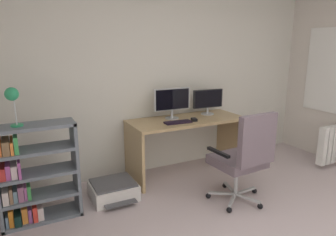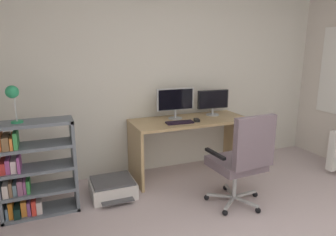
{
  "view_description": "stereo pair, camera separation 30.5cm",
  "coord_description": "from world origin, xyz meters",
  "px_view_note": "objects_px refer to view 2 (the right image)",
  "views": [
    {
      "loc": [
        -1.81,
        -1.13,
        1.71
      ],
      "look_at": [
        -0.24,
        1.92,
        0.88
      ],
      "focal_mm": 32.81,
      "sensor_mm": 36.0,
      "label": 1
    },
    {
      "loc": [
        -1.53,
        -1.26,
        1.71
      ],
      "look_at": [
        -0.24,
        1.92,
        0.88
      ],
      "focal_mm": 32.81,
      "sensor_mm": 36.0,
      "label": 2
    }
  ],
  "objects_px": {
    "monitor_main": "(175,101)",
    "bookshelf": "(31,172)",
    "desk_lamp": "(13,95)",
    "monitor_secondary": "(213,101)",
    "printer": "(113,188)",
    "desk": "(190,134)",
    "computer_mouse": "(197,120)",
    "office_chair": "(242,158)",
    "keyboard": "(180,122)"
  },
  "relations": [
    {
      "from": "monitor_main",
      "to": "keyboard",
      "type": "relative_size",
      "value": 1.48
    },
    {
      "from": "monitor_secondary",
      "to": "keyboard",
      "type": "bearing_deg",
      "value": -158.54
    },
    {
      "from": "office_chair",
      "to": "desk_lamp",
      "type": "relative_size",
      "value": 2.89
    },
    {
      "from": "keyboard",
      "to": "computer_mouse",
      "type": "distance_m",
      "value": 0.24
    },
    {
      "from": "monitor_secondary",
      "to": "office_chair",
      "type": "bearing_deg",
      "value": -104.14
    },
    {
      "from": "monitor_main",
      "to": "office_chair",
      "type": "height_order",
      "value": "monitor_main"
    },
    {
      "from": "keyboard",
      "to": "bookshelf",
      "type": "xyz_separation_m",
      "value": [
        -1.72,
        -0.17,
        -0.31
      ]
    },
    {
      "from": "monitor_secondary",
      "to": "printer",
      "type": "distance_m",
      "value": 1.75
    },
    {
      "from": "bookshelf",
      "to": "printer",
      "type": "relative_size",
      "value": 1.84
    },
    {
      "from": "monitor_main",
      "to": "bookshelf",
      "type": "xyz_separation_m",
      "value": [
        -1.76,
        -0.41,
        -0.54
      ]
    },
    {
      "from": "desk",
      "to": "desk_lamp",
      "type": "relative_size",
      "value": 4.24
    },
    {
      "from": "desk",
      "to": "desk_lamp",
      "type": "distance_m",
      "value": 2.14
    },
    {
      "from": "bookshelf",
      "to": "keyboard",
      "type": "bearing_deg",
      "value": 5.81
    },
    {
      "from": "desk",
      "to": "monitor_main",
      "type": "distance_m",
      "value": 0.48
    },
    {
      "from": "desk",
      "to": "office_chair",
      "type": "height_order",
      "value": "office_chair"
    },
    {
      "from": "monitor_main",
      "to": "office_chair",
      "type": "xyz_separation_m",
      "value": [
        0.28,
        -1.1,
        -0.43
      ]
    },
    {
      "from": "bookshelf",
      "to": "printer",
      "type": "distance_m",
      "value": 0.91
    },
    {
      "from": "monitor_main",
      "to": "bookshelf",
      "type": "relative_size",
      "value": 0.52
    },
    {
      "from": "monitor_main",
      "to": "desk_lamp",
      "type": "xyz_separation_m",
      "value": [
        -1.84,
        -0.41,
        0.25
      ]
    },
    {
      "from": "bookshelf",
      "to": "printer",
      "type": "height_order",
      "value": "bookshelf"
    },
    {
      "from": "office_chair",
      "to": "bookshelf",
      "type": "bearing_deg",
      "value": 161.26
    },
    {
      "from": "desk",
      "to": "bookshelf",
      "type": "xyz_separation_m",
      "value": [
        -1.92,
        -0.31,
        -0.1
      ]
    },
    {
      "from": "monitor_main",
      "to": "computer_mouse",
      "type": "distance_m",
      "value": 0.38
    },
    {
      "from": "bookshelf",
      "to": "printer",
      "type": "xyz_separation_m",
      "value": [
        0.83,
        0.08,
        -0.36
      ]
    },
    {
      "from": "monitor_secondary",
      "to": "bookshelf",
      "type": "distance_m",
      "value": 2.41
    },
    {
      "from": "computer_mouse",
      "to": "desk",
      "type": "bearing_deg",
      "value": 117.13
    },
    {
      "from": "desk_lamp",
      "to": "printer",
      "type": "bearing_deg",
      "value": 4.91
    },
    {
      "from": "bookshelf",
      "to": "desk_lamp",
      "type": "relative_size",
      "value": 2.72
    },
    {
      "from": "monitor_main",
      "to": "monitor_secondary",
      "type": "distance_m",
      "value": 0.56
    },
    {
      "from": "desk",
      "to": "monitor_secondary",
      "type": "distance_m",
      "value": 0.57
    },
    {
      "from": "office_chair",
      "to": "desk_lamp",
      "type": "xyz_separation_m",
      "value": [
        -2.12,
        0.69,
        0.68
      ]
    },
    {
      "from": "desk_lamp",
      "to": "monitor_secondary",
      "type": "bearing_deg",
      "value": 9.74
    },
    {
      "from": "monitor_main",
      "to": "monitor_secondary",
      "type": "relative_size",
      "value": 1.13
    },
    {
      "from": "desk_lamp",
      "to": "printer",
      "type": "height_order",
      "value": "desk_lamp"
    },
    {
      "from": "monitor_main",
      "to": "monitor_secondary",
      "type": "height_order",
      "value": "monitor_main"
    },
    {
      "from": "office_chair",
      "to": "printer",
      "type": "bearing_deg",
      "value": 147.48
    },
    {
      "from": "monitor_secondary",
      "to": "keyboard",
      "type": "height_order",
      "value": "monitor_secondary"
    },
    {
      "from": "monitor_secondary",
      "to": "desk_lamp",
      "type": "xyz_separation_m",
      "value": [
        -2.4,
        -0.41,
        0.29
      ]
    },
    {
      "from": "office_chair",
      "to": "desk_lamp",
      "type": "height_order",
      "value": "desk_lamp"
    },
    {
      "from": "monitor_main",
      "to": "computer_mouse",
      "type": "relative_size",
      "value": 5.03
    },
    {
      "from": "desk",
      "to": "computer_mouse",
      "type": "distance_m",
      "value": 0.25
    },
    {
      "from": "desk",
      "to": "bookshelf",
      "type": "height_order",
      "value": "bookshelf"
    },
    {
      "from": "desk",
      "to": "printer",
      "type": "bearing_deg",
      "value": -167.97
    },
    {
      "from": "monitor_secondary",
      "to": "printer",
      "type": "height_order",
      "value": "monitor_secondary"
    },
    {
      "from": "desk",
      "to": "computer_mouse",
      "type": "height_order",
      "value": "computer_mouse"
    },
    {
      "from": "monitor_main",
      "to": "office_chair",
      "type": "bearing_deg",
      "value": -75.66
    },
    {
      "from": "keyboard",
      "to": "bookshelf",
      "type": "distance_m",
      "value": 1.75
    },
    {
      "from": "bookshelf",
      "to": "office_chair",
      "type": "bearing_deg",
      "value": -18.74
    },
    {
      "from": "printer",
      "to": "desk_lamp",
      "type": "bearing_deg",
      "value": -175.09
    },
    {
      "from": "monitor_secondary",
      "to": "keyboard",
      "type": "relative_size",
      "value": 1.31
    }
  ]
}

